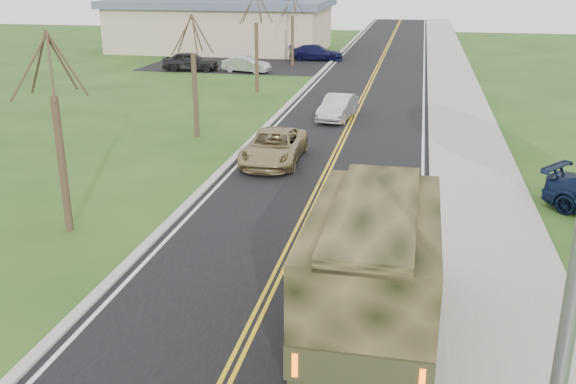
# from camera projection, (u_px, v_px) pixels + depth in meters

# --- Properties ---
(road) EXTENTS (8.00, 120.00, 0.01)m
(road) POSITION_uv_depth(u_px,v_px,m) (371.00, 81.00, 46.39)
(road) COLOR black
(road) RESTS_ON ground
(curb_right) EXTENTS (0.30, 120.00, 0.12)m
(curb_right) POSITION_uv_depth(u_px,v_px,m) (430.00, 82.00, 45.59)
(curb_right) COLOR #9E998E
(curb_right) RESTS_ON ground
(sidewalk_right) EXTENTS (3.20, 120.00, 0.10)m
(sidewalk_right) POSITION_uv_depth(u_px,v_px,m) (455.00, 83.00, 45.26)
(sidewalk_right) COLOR #9E998E
(sidewalk_right) RESTS_ON ground
(curb_left) EXTENTS (0.30, 120.00, 0.10)m
(curb_left) POSITION_uv_depth(u_px,v_px,m) (315.00, 78.00, 47.15)
(curb_left) COLOR #9E998E
(curb_left) RESTS_ON ground
(street_light) EXTENTS (1.65, 0.22, 8.00)m
(street_light) POSITION_uv_depth(u_px,v_px,m) (561.00, 307.00, 6.54)
(street_light) COLOR gray
(street_light) RESTS_ON ground
(bare_tree_a) EXTENTS (1.93, 2.26, 6.08)m
(bare_tree_a) POSITION_uv_depth(u_px,v_px,m) (60.00, 148.00, 19.08)
(bare_tree_a) COLOR #38281C
(bare_tree_a) RESTS_ON ground
(bare_tree_b) EXTENTS (1.83, 2.14, 5.73)m
(bare_tree_b) POSITION_uv_depth(u_px,v_px,m) (195.00, 85.00, 30.23)
(bare_tree_b) COLOR #38281C
(bare_tree_b) RESTS_ON ground
(bare_tree_c) EXTENTS (2.04, 2.39, 6.42)m
(bare_tree_c) POSITION_uv_depth(u_px,v_px,m) (257.00, 49.00, 41.23)
(bare_tree_c) COLOR #38281C
(bare_tree_c) RESTS_ON ground
(bare_tree_d) EXTENTS (1.88, 2.20, 5.91)m
(bare_tree_d) POSITION_uv_depth(u_px,v_px,m) (292.00, 35.00, 52.41)
(bare_tree_d) COLOR #38281C
(bare_tree_d) RESTS_ON ground
(commercial_building) EXTENTS (25.50, 21.50, 5.65)m
(commercial_building) POSITION_uv_depth(u_px,v_px,m) (223.00, 22.00, 63.28)
(commercial_building) COLOR tan
(commercial_building) RESTS_ON ground
(military_truck) EXTENTS (2.49, 6.95, 3.45)m
(military_truck) POSITION_uv_depth(u_px,v_px,m) (375.00, 262.00, 13.22)
(military_truck) COLOR black
(military_truck) RESTS_ON ground
(suv_champagne) EXTENTS (2.30, 4.87, 1.35)m
(suv_champagne) POSITION_uv_depth(u_px,v_px,m) (274.00, 147.00, 26.68)
(suv_champagne) COLOR #958254
(suv_champagne) RESTS_ON ground
(sedan_silver) EXTENTS (1.88, 4.10, 1.30)m
(sedan_silver) POSITION_uv_depth(u_px,v_px,m) (338.00, 107.00, 34.33)
(sedan_silver) COLOR #BABABF
(sedan_silver) RESTS_ON ground
(lot_car_dark) EXTENTS (4.57, 2.31, 1.49)m
(lot_car_dark) POSITION_uv_depth(u_px,v_px,m) (191.00, 61.00, 50.70)
(lot_car_dark) COLOR black
(lot_car_dark) RESTS_ON ground
(lot_car_silver) EXTENTS (3.93, 1.96, 1.24)m
(lot_car_silver) POSITION_uv_depth(u_px,v_px,m) (246.00, 64.00, 49.96)
(lot_car_silver) COLOR #A6A7AB
(lot_car_silver) RESTS_ON ground
(lot_car_navy) EXTENTS (4.78, 2.13, 1.36)m
(lot_car_navy) POSITION_uv_depth(u_px,v_px,m) (316.00, 53.00, 56.47)
(lot_car_navy) COLOR black
(lot_car_navy) RESTS_ON ground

